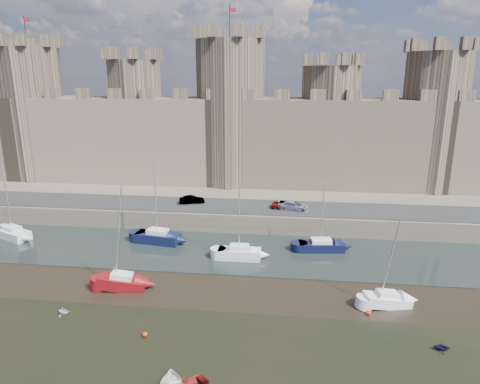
{
  "coord_description": "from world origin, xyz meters",
  "views": [
    {
      "loc": [
        11.89,
        -22.22,
        20.41
      ],
      "look_at": [
        6.68,
        22.0,
        8.0
      ],
      "focal_mm": 32.0,
      "sensor_mm": 36.0,
      "label": 1
    }
  ],
  "objects_px": {
    "sailboat_0": "(12,233)",
    "sailboat_2": "(239,252)",
    "sailboat_4": "(122,282)",
    "car_2": "(293,206)",
    "sailboat_1": "(158,237)",
    "sailboat_5": "(387,299)",
    "car_3": "(287,205)",
    "car_1": "(192,200)",
    "sailboat_3": "(321,245)"
  },
  "relations": [
    {
      "from": "sailboat_5",
      "to": "car_3",
      "type": "bearing_deg",
      "value": 101.91
    },
    {
      "from": "car_3",
      "to": "sailboat_1",
      "type": "distance_m",
      "value": 17.74
    },
    {
      "from": "sailboat_0",
      "to": "sailboat_1",
      "type": "relative_size",
      "value": 0.88
    },
    {
      "from": "sailboat_0",
      "to": "sailboat_1",
      "type": "height_order",
      "value": "sailboat_1"
    },
    {
      "from": "sailboat_3",
      "to": "sailboat_4",
      "type": "height_order",
      "value": "sailboat_4"
    },
    {
      "from": "sailboat_0",
      "to": "sailboat_2",
      "type": "bearing_deg",
      "value": 19.03
    },
    {
      "from": "sailboat_1",
      "to": "sailboat_2",
      "type": "height_order",
      "value": "sailboat_1"
    },
    {
      "from": "car_1",
      "to": "car_3",
      "type": "distance_m",
      "value": 13.43
    },
    {
      "from": "sailboat_2",
      "to": "sailboat_3",
      "type": "xyz_separation_m",
      "value": [
        9.37,
        3.42,
        -0.1
      ]
    },
    {
      "from": "car_2",
      "to": "sailboat_1",
      "type": "relative_size",
      "value": 0.39
    },
    {
      "from": "car_1",
      "to": "sailboat_3",
      "type": "xyz_separation_m",
      "value": [
        17.63,
        -8.95,
        -2.35
      ]
    },
    {
      "from": "sailboat_0",
      "to": "sailboat_2",
      "type": "relative_size",
      "value": 0.95
    },
    {
      "from": "sailboat_1",
      "to": "sailboat_2",
      "type": "bearing_deg",
      "value": -9.89
    },
    {
      "from": "sailboat_2",
      "to": "sailboat_4",
      "type": "relative_size",
      "value": 0.97
    },
    {
      "from": "sailboat_3",
      "to": "sailboat_5",
      "type": "relative_size",
      "value": 1.01
    },
    {
      "from": "car_1",
      "to": "car_2",
      "type": "distance_m",
      "value": 14.36
    },
    {
      "from": "car_1",
      "to": "car_3",
      "type": "xyz_separation_m",
      "value": [
        13.4,
        -0.98,
        -0.02
      ]
    },
    {
      "from": "sailboat_3",
      "to": "sailboat_5",
      "type": "distance_m",
      "value": 12.97
    },
    {
      "from": "sailboat_1",
      "to": "sailboat_4",
      "type": "distance_m",
      "value": 11.77
    },
    {
      "from": "sailboat_0",
      "to": "sailboat_1",
      "type": "bearing_deg",
      "value": 26.52
    },
    {
      "from": "sailboat_0",
      "to": "car_3",
      "type": "bearing_deg",
      "value": 38.39
    },
    {
      "from": "sailboat_1",
      "to": "car_3",
      "type": "bearing_deg",
      "value": 35.05
    },
    {
      "from": "sailboat_0",
      "to": "sailboat_4",
      "type": "height_order",
      "value": "sailboat_4"
    },
    {
      "from": "car_2",
      "to": "sailboat_3",
      "type": "bearing_deg",
      "value": -146.5
    },
    {
      "from": "car_3",
      "to": "sailboat_1",
      "type": "relative_size",
      "value": 0.37
    },
    {
      "from": "car_1",
      "to": "sailboat_4",
      "type": "relative_size",
      "value": 0.33
    },
    {
      "from": "car_1",
      "to": "sailboat_1",
      "type": "distance_m",
      "value": 9.42
    },
    {
      "from": "car_2",
      "to": "sailboat_1",
      "type": "bearing_deg",
      "value": 124.52
    },
    {
      "from": "sailboat_2",
      "to": "sailboat_3",
      "type": "distance_m",
      "value": 9.98
    },
    {
      "from": "car_3",
      "to": "sailboat_0",
      "type": "distance_m",
      "value": 35.77
    },
    {
      "from": "car_1",
      "to": "sailboat_5",
      "type": "height_order",
      "value": "sailboat_5"
    },
    {
      "from": "sailboat_0",
      "to": "sailboat_5",
      "type": "xyz_separation_m",
      "value": [
        44.02,
        -11.38,
        -0.1
      ]
    },
    {
      "from": "sailboat_1",
      "to": "sailboat_4",
      "type": "xyz_separation_m",
      "value": [
        0.09,
        -11.77,
        -0.08
      ]
    },
    {
      "from": "car_1",
      "to": "sailboat_0",
      "type": "distance_m",
      "value": 23.41
    },
    {
      "from": "sailboat_0",
      "to": "car_2",
      "type": "bearing_deg",
      "value": 37.59
    },
    {
      "from": "sailboat_2",
      "to": "sailboat_3",
      "type": "bearing_deg",
      "value": 19.37
    },
    {
      "from": "sailboat_0",
      "to": "sailboat_3",
      "type": "xyz_separation_m",
      "value": [
        38.9,
        0.54,
        -0.04
      ]
    },
    {
      "from": "sailboat_1",
      "to": "sailboat_5",
      "type": "relative_size",
      "value": 1.22
    },
    {
      "from": "sailboat_2",
      "to": "sailboat_4",
      "type": "distance_m",
      "value": 13.36
    },
    {
      "from": "sailboat_3",
      "to": "sailboat_4",
      "type": "distance_m",
      "value": 23.05
    },
    {
      "from": "sailboat_2",
      "to": "car_2",
      "type": "bearing_deg",
      "value": 60.7
    },
    {
      "from": "sailboat_0",
      "to": "sailboat_2",
      "type": "height_order",
      "value": "sailboat_2"
    },
    {
      "from": "car_3",
      "to": "sailboat_4",
      "type": "xyz_separation_m",
      "value": [
        -15.65,
        -19.64,
        -2.29
      ]
    },
    {
      "from": "car_2",
      "to": "sailboat_5",
      "type": "bearing_deg",
      "value": -146.62
    },
    {
      "from": "car_2",
      "to": "car_3",
      "type": "height_order",
      "value": "car_2"
    },
    {
      "from": "sailboat_0",
      "to": "car_1",
      "type": "bearing_deg",
      "value": 48.63
    },
    {
      "from": "sailboat_1",
      "to": "sailboat_2",
      "type": "relative_size",
      "value": 1.07
    },
    {
      "from": "sailboat_4",
      "to": "sailboat_5",
      "type": "bearing_deg",
      "value": -6.29
    },
    {
      "from": "sailboat_0",
      "to": "sailboat_3",
      "type": "height_order",
      "value": "sailboat_0"
    },
    {
      "from": "sailboat_3",
      "to": "sailboat_4",
      "type": "xyz_separation_m",
      "value": [
        -19.88,
        -11.68,
        0.05
      ]
    }
  ]
}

